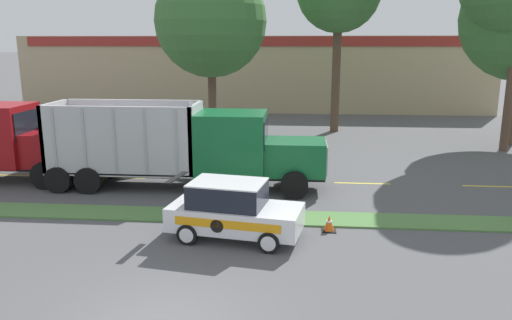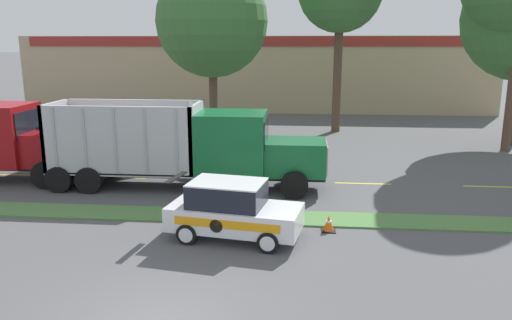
% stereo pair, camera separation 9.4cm
% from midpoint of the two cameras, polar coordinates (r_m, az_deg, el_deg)
% --- Properties ---
extents(grass_verge, '(120.00, 1.44, 0.06)m').
position_cam_midpoint_polar(grass_verge, '(17.56, -5.03, -6.37)').
color(grass_verge, '#517F42').
rests_on(grass_verge, ground_plane).
extents(centre_line_2, '(2.40, 0.14, 0.01)m').
position_cam_midpoint_polar(centre_line_2, '(25.63, -26.91, -1.54)').
color(centre_line_2, yellow).
rests_on(centre_line_2, ground_plane).
extents(centre_line_3, '(2.40, 0.14, 0.01)m').
position_cam_midpoint_polar(centre_line_3, '(23.26, -15.51, -1.96)').
color(centre_line_3, yellow).
rests_on(centre_line_3, ground_plane).
extents(centre_line_4, '(2.40, 0.14, 0.01)m').
position_cam_midpoint_polar(centre_line_4, '(21.98, -2.18, -2.35)').
color(centre_line_4, yellow).
rests_on(centre_line_4, ground_plane).
extents(centre_line_5, '(2.40, 0.14, 0.01)m').
position_cam_midpoint_polar(centre_line_5, '(22.00, 11.94, -2.62)').
color(centre_line_5, yellow).
rests_on(centre_line_5, ground_plane).
extents(centre_line_6, '(2.40, 0.14, 0.01)m').
position_cam_midpoint_polar(centre_line_6, '(23.30, 25.25, -2.74)').
color(centre_line_6, yellow).
rests_on(centre_line_6, ground_plane).
extents(dump_truck_lead, '(11.37, 2.78, 3.67)m').
position_cam_midpoint_polar(dump_truck_lead, '(20.60, -5.50, 1.28)').
color(dump_truck_lead, black).
rests_on(dump_truck_lead, ground_plane).
extents(rally_car, '(4.28, 2.44, 1.83)m').
position_cam_midpoint_polar(rally_car, '(15.42, -2.81, -5.72)').
color(rally_car, white).
rests_on(rally_car, ground_plane).
extents(traffic_cone, '(0.45, 0.45, 0.52)m').
position_cam_midpoint_polar(traffic_cone, '(16.32, 8.18, -7.19)').
color(traffic_cone, black).
rests_on(traffic_cone, ground_plane).
extents(store_building_backdrop, '(40.82, 12.10, 6.48)m').
position_cam_midpoint_polar(store_building_backdrop, '(48.66, 0.04, 10.11)').
color(store_building_backdrop, tan).
rests_on(store_building_backdrop, ground_plane).
extents(tree_behind_left, '(6.80, 6.80, 12.30)m').
position_cam_midpoint_polar(tree_behind_left, '(31.56, -5.30, 16.77)').
color(tree_behind_left, brown).
rests_on(tree_behind_left, ground_plane).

